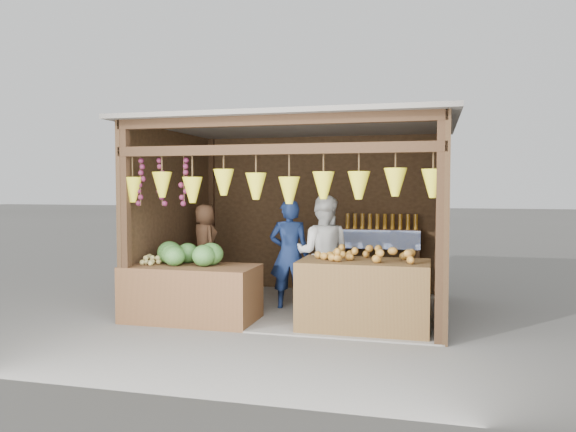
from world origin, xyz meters
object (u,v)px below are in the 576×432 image
(counter_left, at_px, (191,293))
(counter_right, at_px, (364,295))
(woman_standing, at_px, (323,253))
(man_standing, at_px, (289,254))
(vendor_seated, at_px, (205,242))

(counter_left, xyz_separation_m, counter_right, (2.25, 0.09, 0.06))
(counter_left, bearing_deg, woman_standing, 33.07)
(man_standing, distance_m, vendor_seated, 1.48)
(counter_left, bearing_deg, vendor_seated, 105.45)
(counter_left, xyz_separation_m, woman_standing, (1.56, 1.02, 0.45))
(woman_standing, bearing_deg, counter_right, 125.21)
(counter_right, bearing_deg, man_standing, 142.39)
(woman_standing, bearing_deg, counter_left, 31.55)
(man_standing, height_order, vendor_seated, man_standing)
(counter_right, distance_m, woman_standing, 1.22)
(counter_left, height_order, woman_standing, woman_standing)
(counter_right, xyz_separation_m, vendor_seated, (-2.62, 1.23, 0.48))
(man_standing, bearing_deg, vendor_seated, -21.41)
(counter_left, height_order, vendor_seated, vendor_seated)
(vendor_seated, bearing_deg, man_standing, -148.92)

